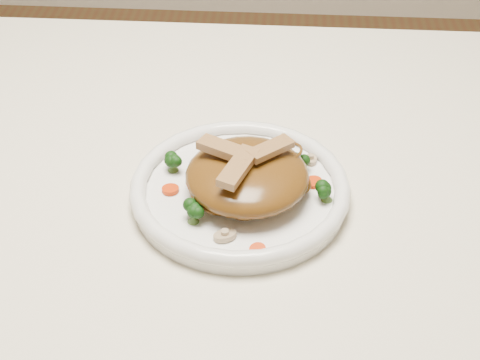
{
  "coord_description": "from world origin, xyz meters",
  "views": [
    {
      "loc": [
        0.12,
        -0.73,
        1.32
      ],
      "look_at": [
        0.07,
        -0.07,
        0.78
      ],
      "focal_mm": 53.31,
      "sensor_mm": 36.0,
      "label": 1
    }
  ],
  "objects": [
    {
      "name": "carrot_1",
      "position": [
        -0.01,
        -0.08,
        0.77
      ],
      "size": [
        0.02,
        0.02,
        0.0
      ],
      "primitive_type": "cylinder",
      "rotation": [
        0.0,
        0.0,
        -0.06
      ],
      "color": "red",
      "rests_on": "plate"
    },
    {
      "name": "carrot_4",
      "position": [
        0.1,
        -0.17,
        0.77
      ],
      "size": [
        0.02,
        0.02,
        0.0
      ],
      "primitive_type": "cylinder",
      "rotation": [
        0.0,
        0.0,
        -0.13
      ],
      "color": "red",
      "rests_on": "plate"
    },
    {
      "name": "plate",
      "position": [
        0.07,
        -0.07,
        0.76
      ],
      "size": [
        0.35,
        0.35,
        0.02
      ],
      "primitive_type": "cylinder",
      "rotation": [
        0.0,
        0.0,
        0.41
      ],
      "color": "white",
      "rests_on": "table"
    },
    {
      "name": "carrot_3",
      "position": [
        0.03,
        0.01,
        0.77
      ],
      "size": [
        0.03,
        0.03,
        0.0
      ],
      "primitive_type": "cylinder",
      "rotation": [
        0.0,
        0.0,
        -0.39
      ],
      "color": "red",
      "rests_on": "plate"
    },
    {
      "name": "broccoli_2",
      "position": [
        0.02,
        -0.13,
        0.78
      ],
      "size": [
        0.03,
        0.03,
        0.03
      ],
      "primitive_type": null,
      "rotation": [
        0.0,
        0.0,
        -0.1
      ],
      "color": "#0F360B",
      "rests_on": "plate"
    },
    {
      "name": "chicken_b",
      "position": [
        0.06,
        -0.07,
        0.83
      ],
      "size": [
        0.07,
        0.05,
        0.01
      ],
      "primitive_type": "cube",
      "rotation": [
        0.0,
        0.0,
        2.67
      ],
      "color": "tan",
      "rests_on": "noodle_mound"
    },
    {
      "name": "chicken_a",
      "position": [
        0.11,
        -0.06,
        0.82
      ],
      "size": [
        0.06,
        0.06,
        0.01
      ],
      "primitive_type": "cube",
      "rotation": [
        0.0,
        0.0,
        0.77
      ],
      "color": "tan",
      "rests_on": "noodle_mound"
    },
    {
      "name": "table",
      "position": [
        0.0,
        0.0,
        0.65
      ],
      "size": [
        1.2,
        0.8,
        0.75
      ],
      "color": "beige",
      "rests_on": "ground"
    },
    {
      "name": "broccoli_0",
      "position": [
        0.14,
        -0.02,
        0.78
      ],
      "size": [
        0.03,
        0.03,
        0.03
      ],
      "primitive_type": null,
      "rotation": [
        0.0,
        0.0,
        0.1
      ],
      "color": "#0F360B",
      "rests_on": "plate"
    },
    {
      "name": "noodle_mound",
      "position": [
        0.08,
        -0.07,
        0.79
      ],
      "size": [
        0.15,
        0.15,
        0.05
      ],
      "primitive_type": "ellipsoid",
      "rotation": [
        0.0,
        0.0,
        -0.05
      ],
      "color": "#5E3812",
      "rests_on": "plate"
    },
    {
      "name": "broccoli_1",
      "position": [
        -0.01,
        -0.03,
        0.78
      ],
      "size": [
        0.03,
        0.03,
        0.03
      ],
      "primitive_type": null,
      "rotation": [
        0.0,
        0.0,
        0.32
      ],
      "color": "#0F360B",
      "rests_on": "plate"
    },
    {
      "name": "carrot_2",
      "position": [
        0.16,
        -0.05,
        0.77
      ],
      "size": [
        0.02,
        0.02,
        0.0
      ],
      "primitive_type": "cylinder",
      "rotation": [
        0.0,
        0.0,
        0.05
      ],
      "color": "red",
      "rests_on": "plate"
    },
    {
      "name": "broccoli_3",
      "position": [
        0.18,
        -0.08,
        0.78
      ],
      "size": [
        0.03,
        0.03,
        0.03
      ],
      "primitive_type": null,
      "rotation": [
        0.0,
        0.0,
        -0.09
      ],
      "color": "#0F360B",
      "rests_on": "plate"
    },
    {
      "name": "mushroom_2",
      "position": [
        -0.02,
        -0.02,
        0.77
      ],
      "size": [
        0.03,
        0.03,
        0.01
      ],
      "primitive_type": "cylinder",
      "rotation": [
        0.0,
        0.0,
        -0.27
      ],
      "color": "#BDA98D",
      "rests_on": "plate"
    },
    {
      "name": "mushroom_3",
      "position": [
        0.12,
        0.04,
        0.77
      ],
      "size": [
        0.03,
        0.03,
        0.01
      ],
      "primitive_type": "cylinder",
      "rotation": [
        0.0,
        0.0,
        1.93
      ],
      "color": "#BDA98D",
      "rests_on": "plate"
    },
    {
      "name": "mushroom_1",
      "position": [
        0.16,
        -0.01,
        0.77
      ],
      "size": [
        0.02,
        0.02,
        0.01
      ],
      "primitive_type": "cylinder",
      "rotation": [
        0.0,
        0.0,
        1.58
      ],
      "color": "#BDA98D",
      "rests_on": "plate"
    },
    {
      "name": "carrot_0",
      "position": [
        0.13,
        0.02,
        0.77
      ],
      "size": [
        0.02,
        0.02,
        0.0
      ],
      "primitive_type": "cylinder",
      "rotation": [
        0.0,
        0.0,
        0.06
      ],
      "color": "red",
      "rests_on": "plate"
    },
    {
      "name": "chicken_c",
      "position": [
        0.07,
        -0.1,
        0.83
      ],
      "size": [
        0.05,
        0.07,
        0.01
      ],
      "primitive_type": "cube",
      "rotation": [
        0.0,
        0.0,
        4.34
      ],
      "color": "tan",
      "rests_on": "noodle_mound"
    },
    {
      "name": "mushroom_0",
      "position": [
        0.06,
        -0.15,
        0.77
      ],
      "size": [
        0.04,
        0.04,
        0.01
      ],
      "primitive_type": "cylinder",
      "rotation": [
        0.0,
        0.0,
        0.51
      ],
      "color": "#BDA98D",
      "rests_on": "plate"
    }
  ]
}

